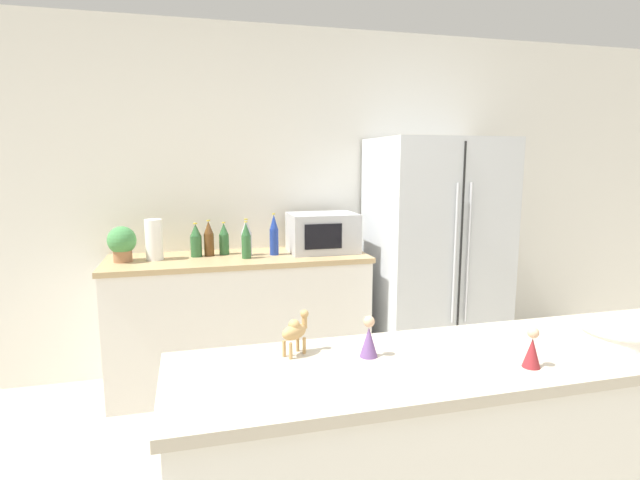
# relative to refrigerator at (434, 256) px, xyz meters

# --- Properties ---
(wall_back) EXTENTS (8.00, 0.06, 2.55)m
(wall_back) POSITION_rel_refrigerator_xyz_m (-1.05, 0.42, 0.40)
(wall_back) COLOR white
(wall_back) RESTS_ON ground_plane
(back_counter) EXTENTS (1.78, 0.63, 0.92)m
(back_counter) POSITION_rel_refrigerator_xyz_m (-1.45, 0.09, -0.41)
(back_counter) COLOR silver
(back_counter) RESTS_ON ground_plane
(refrigerator) EXTENTS (0.91, 0.77, 1.74)m
(refrigerator) POSITION_rel_refrigerator_xyz_m (0.00, 0.00, 0.00)
(refrigerator) COLOR silver
(refrigerator) RESTS_ON ground_plane
(potted_plant) EXTENTS (0.18, 0.18, 0.23)m
(potted_plant) POSITION_rel_refrigerator_xyz_m (-2.20, 0.08, 0.18)
(potted_plant) COLOR #9E6B47
(potted_plant) RESTS_ON back_counter
(paper_towel_roll) EXTENTS (0.11, 0.11, 0.27)m
(paper_towel_roll) POSITION_rel_refrigerator_xyz_m (-2.01, 0.10, 0.19)
(paper_towel_roll) COLOR white
(paper_towel_roll) RESTS_ON back_counter
(microwave) EXTENTS (0.48, 0.37, 0.28)m
(microwave) POSITION_rel_refrigerator_xyz_m (-0.84, 0.11, 0.19)
(microwave) COLOR #B2B5BA
(microwave) RESTS_ON back_counter
(back_bottle_0) EXTENTS (0.07, 0.07, 0.23)m
(back_bottle_0) POSITION_rel_refrigerator_xyz_m (-1.54, 0.18, 0.16)
(back_bottle_0) COLOR #2D6033
(back_bottle_0) RESTS_ON back_counter
(back_bottle_1) EXTENTS (0.06, 0.06, 0.25)m
(back_bottle_1) POSITION_rel_refrigerator_xyz_m (-1.41, -0.00, 0.17)
(back_bottle_1) COLOR #2D6033
(back_bottle_1) RESTS_ON back_counter
(back_bottle_2) EXTENTS (0.08, 0.08, 0.23)m
(back_bottle_2) POSITION_rel_refrigerator_xyz_m (-1.73, 0.14, 0.16)
(back_bottle_2) COLOR #2D6033
(back_bottle_2) RESTS_ON back_counter
(back_bottle_3) EXTENTS (0.07, 0.07, 0.25)m
(back_bottle_3) POSITION_rel_refrigerator_xyz_m (-1.65, 0.15, 0.17)
(back_bottle_3) COLOR brown
(back_bottle_3) RESTS_ON back_counter
(back_bottle_4) EXTENTS (0.06, 0.06, 0.29)m
(back_bottle_4) POSITION_rel_refrigerator_xyz_m (-1.20, 0.07, 0.19)
(back_bottle_4) COLOR navy
(back_bottle_4) RESTS_ON back_counter
(back_bottle_5) EXTENTS (0.07, 0.07, 0.26)m
(back_bottle_5) POSITION_rel_refrigerator_xyz_m (-1.39, 0.10, 0.18)
(back_bottle_5) COLOR #B2B7BC
(back_bottle_5) RESTS_ON back_counter
(fruit_bowl) EXTENTS (0.25, 0.25, 0.06)m
(fruit_bowl) POSITION_rel_refrigerator_xyz_m (-0.33, -2.00, 0.12)
(fruit_bowl) COLOR white
(fruit_bowl) RESTS_ON bar_counter
(camel_figurine) EXTENTS (0.11, 0.10, 0.14)m
(camel_figurine) POSITION_rel_refrigerator_xyz_m (-1.45, -1.82, 0.17)
(camel_figurine) COLOR tan
(camel_figurine) RESTS_ON bar_counter
(wise_man_figurine_blue) EXTENTS (0.05, 0.05, 0.13)m
(wise_man_figurine_blue) POSITION_rel_refrigerator_xyz_m (-0.77, -2.11, 0.14)
(wise_man_figurine_blue) COLOR maroon
(wise_man_figurine_blue) RESTS_ON bar_counter
(wise_man_figurine_crimson) EXTENTS (0.06, 0.06, 0.14)m
(wise_man_figurine_crimson) POSITION_rel_refrigerator_xyz_m (-1.23, -1.90, 0.14)
(wise_man_figurine_crimson) COLOR #6B4784
(wise_man_figurine_crimson) RESTS_ON bar_counter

